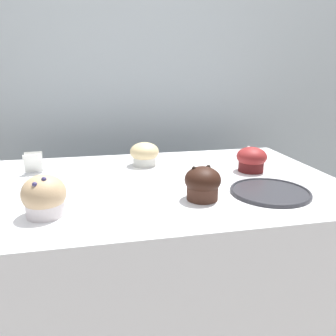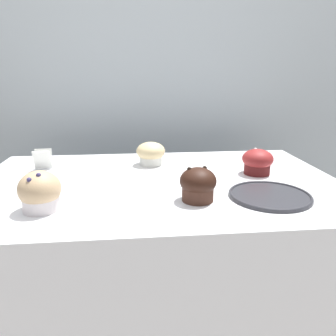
{
  "view_description": "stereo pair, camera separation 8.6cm",
  "coord_description": "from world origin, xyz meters",
  "px_view_note": "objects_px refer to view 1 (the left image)",
  "views": [
    {
      "loc": [
        -0.14,
        -0.84,
        1.17
      ],
      "look_at": [
        0.02,
        -0.03,
        0.93
      ],
      "focal_mm": 35.0,
      "sensor_mm": 36.0,
      "label": 1
    },
    {
      "loc": [
        -0.06,
        -0.85,
        1.17
      ],
      "look_at": [
        0.02,
        -0.03,
        0.93
      ],
      "focal_mm": 35.0,
      "sensor_mm": 36.0,
      "label": 2
    }
  ],
  "objects_px": {
    "muffin_back_left": "(44,197)",
    "serving_plate": "(270,191)",
    "muffin_front_left": "(144,154)",
    "muffin_front_center": "(251,159)",
    "muffin_back_right": "(203,183)"
  },
  "relations": [
    {
      "from": "muffin_back_left",
      "to": "serving_plate",
      "type": "distance_m",
      "value": 0.53
    },
    {
      "from": "muffin_front_left",
      "to": "muffin_back_left",
      "type": "bearing_deg",
      "value": -126.99
    },
    {
      "from": "muffin_back_right",
      "to": "muffin_front_left",
      "type": "relative_size",
      "value": 0.92
    },
    {
      "from": "muffin_front_center",
      "to": "muffin_front_left",
      "type": "height_order",
      "value": "same"
    },
    {
      "from": "muffin_front_center",
      "to": "muffin_back_left",
      "type": "height_order",
      "value": "muffin_back_left"
    },
    {
      "from": "muffin_back_left",
      "to": "muffin_front_left",
      "type": "distance_m",
      "value": 0.42
    },
    {
      "from": "serving_plate",
      "to": "muffin_front_center",
      "type": "bearing_deg",
      "value": 79.04
    },
    {
      "from": "muffin_front_left",
      "to": "serving_plate",
      "type": "bearing_deg",
      "value": -49.43
    },
    {
      "from": "muffin_front_center",
      "to": "muffin_back_right",
      "type": "bearing_deg",
      "value": -138.57
    },
    {
      "from": "muffin_back_right",
      "to": "serving_plate",
      "type": "height_order",
      "value": "muffin_back_right"
    },
    {
      "from": "muffin_back_left",
      "to": "muffin_front_left",
      "type": "xyz_separation_m",
      "value": [
        0.25,
        0.34,
        -0.0
      ]
    },
    {
      "from": "muffin_back_right",
      "to": "muffin_front_left",
      "type": "height_order",
      "value": "muffin_back_right"
    },
    {
      "from": "muffin_back_left",
      "to": "muffin_back_right",
      "type": "distance_m",
      "value": 0.35
    },
    {
      "from": "muffin_front_left",
      "to": "serving_plate",
      "type": "height_order",
      "value": "muffin_front_left"
    },
    {
      "from": "muffin_back_right",
      "to": "serving_plate",
      "type": "xyz_separation_m",
      "value": [
        0.18,
        0.0,
        -0.03
      ]
    }
  ]
}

